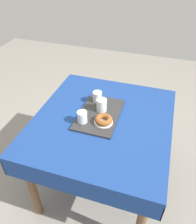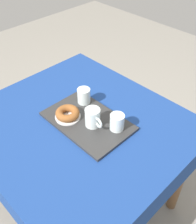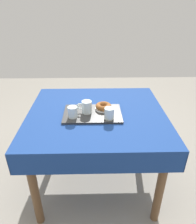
% 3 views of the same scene
% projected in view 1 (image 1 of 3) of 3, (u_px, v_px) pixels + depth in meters
% --- Properties ---
extents(ground_plane, '(6.00, 6.00, 0.00)m').
position_uv_depth(ground_plane, '(102.00, 179.00, 2.13)').
color(ground_plane, gray).
extents(dining_table, '(1.11, 1.01, 0.77)m').
position_uv_depth(dining_table, '(102.00, 130.00, 1.72)').
color(dining_table, navy).
rests_on(dining_table, ground).
extents(serving_tray, '(0.46, 0.30, 0.02)m').
position_uv_depth(serving_tray, '(99.00, 114.00, 1.68)').
color(serving_tray, '#2D2D2D').
rests_on(serving_tray, dining_table).
extents(tea_mug_left, '(0.12, 0.08, 0.10)m').
position_uv_depth(tea_mug_left, '(102.00, 105.00, 1.68)').
color(tea_mug_left, silver).
rests_on(tea_mug_left, serving_tray).
extents(water_glass_near, '(0.07, 0.07, 0.09)m').
position_uv_depth(water_glass_near, '(97.00, 97.00, 1.77)').
color(water_glass_near, silver).
rests_on(water_glass_near, serving_tray).
extents(water_glass_far, '(0.07, 0.07, 0.09)m').
position_uv_depth(water_glass_far, '(82.00, 117.00, 1.58)').
color(water_glass_far, silver).
rests_on(water_glass_far, serving_tray).
extents(donut_plate_left, '(0.14, 0.14, 0.01)m').
position_uv_depth(donut_plate_left, '(104.00, 122.00, 1.59)').
color(donut_plate_left, white).
rests_on(donut_plate_left, serving_tray).
extents(sugar_donut_left, '(0.13, 0.13, 0.04)m').
position_uv_depth(sugar_donut_left, '(104.00, 120.00, 1.57)').
color(sugar_donut_left, brown).
rests_on(sugar_donut_left, donut_plate_left).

